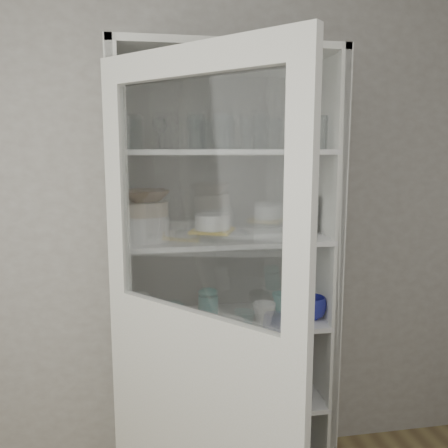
# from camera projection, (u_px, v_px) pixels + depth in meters

# --- Properties ---
(wall_back) EXTENTS (3.60, 0.02, 2.60)m
(wall_back) POSITION_uv_depth(u_px,v_px,m) (177.00, 221.00, 2.40)
(wall_back) COLOR #9B968F
(wall_back) RESTS_ON ground
(pantry_cabinet) EXTENTS (1.00, 0.45, 2.10)m
(pantry_cabinet) POSITION_uv_depth(u_px,v_px,m) (222.00, 297.00, 2.33)
(pantry_cabinet) COLOR silver
(pantry_cabinet) RESTS_ON floor
(cupboard_door) EXTENTS (0.63, 0.70, 2.00)m
(cupboard_door) POSITION_uv_depth(u_px,v_px,m) (196.00, 372.00, 1.70)
(cupboard_door) COLOR silver
(cupboard_door) RESTS_ON floor
(tumbler_0) EXTENTS (0.08, 0.08, 0.14)m
(tumbler_0) POSITION_uv_depth(u_px,v_px,m) (135.00, 133.00, 1.94)
(tumbler_0) COLOR silver
(tumbler_0) RESTS_ON shelf_glass
(tumbler_1) EXTENTS (0.08, 0.08, 0.15)m
(tumbler_1) POSITION_uv_depth(u_px,v_px,m) (197.00, 132.00, 2.02)
(tumbler_1) COLOR silver
(tumbler_1) RESTS_ON shelf_glass
(tumbler_2) EXTENTS (0.10, 0.10, 0.15)m
(tumbler_2) POSITION_uv_depth(u_px,v_px,m) (222.00, 131.00, 2.00)
(tumbler_2) COLOR silver
(tumbler_2) RESTS_ON shelf_glass
(tumbler_3) EXTENTS (0.08, 0.08, 0.14)m
(tumbler_3) POSITION_uv_depth(u_px,v_px,m) (247.00, 133.00, 2.03)
(tumbler_3) COLOR silver
(tumbler_3) RESTS_ON shelf_glass
(tumbler_4) EXTENTS (0.08, 0.08, 0.14)m
(tumbler_4) POSITION_uv_depth(u_px,v_px,m) (226.00, 133.00, 2.00)
(tumbler_4) COLOR silver
(tumbler_4) RESTS_ON shelf_glass
(tumbler_5) EXTENTS (0.09, 0.09, 0.16)m
(tumbler_5) POSITION_uv_depth(u_px,v_px,m) (260.00, 131.00, 2.04)
(tumbler_5) COLOR silver
(tumbler_5) RESTS_ON shelf_glass
(tumbler_6) EXTENTS (0.08, 0.08, 0.15)m
(tumbler_6) POSITION_uv_depth(u_px,v_px,m) (319.00, 133.00, 2.10)
(tumbler_6) COLOR silver
(tumbler_6) RESTS_ON shelf_glass
(tumbler_7) EXTENTS (0.09, 0.09, 0.15)m
(tumbler_7) POSITION_uv_depth(u_px,v_px,m) (132.00, 132.00, 2.05)
(tumbler_7) COLOR silver
(tumbler_7) RESTS_ON shelf_glass
(tumbler_8) EXTENTS (0.07, 0.07, 0.13)m
(tumbler_8) POSITION_uv_depth(u_px,v_px,m) (133.00, 135.00, 2.07)
(tumbler_8) COLOR silver
(tumbler_8) RESTS_ON shelf_glass
(tumbler_9) EXTENTS (0.08, 0.08, 0.13)m
(tumbler_9) POSITION_uv_depth(u_px,v_px,m) (207.00, 135.00, 2.10)
(tumbler_9) COLOR silver
(tumbler_9) RESTS_ON shelf_glass
(goblet_0) EXTENTS (0.07, 0.07, 0.16)m
(goblet_0) POSITION_uv_depth(u_px,v_px,m) (160.00, 132.00, 2.17)
(goblet_0) COLOR silver
(goblet_0) RESTS_ON shelf_glass
(goblet_1) EXTENTS (0.08, 0.08, 0.17)m
(goblet_1) POSITION_uv_depth(u_px,v_px,m) (194.00, 131.00, 2.22)
(goblet_1) COLOR silver
(goblet_1) RESTS_ON shelf_glass
(goblet_2) EXTENTS (0.08, 0.08, 0.19)m
(goblet_2) POSITION_uv_depth(u_px,v_px,m) (260.00, 129.00, 2.25)
(goblet_2) COLOR silver
(goblet_2) RESTS_ON shelf_glass
(goblet_3) EXTENTS (0.07, 0.07, 0.16)m
(goblet_3) POSITION_uv_depth(u_px,v_px,m) (275.00, 133.00, 2.29)
(goblet_3) COLOR silver
(goblet_3) RESTS_ON shelf_glass
(plate_stack_front) EXTENTS (0.21, 0.21, 0.11)m
(plate_stack_front) POSITION_uv_depth(u_px,v_px,m) (146.00, 228.00, 2.10)
(plate_stack_front) COLOR white
(plate_stack_front) RESTS_ON shelf_plates
(plate_stack_back) EXTENTS (0.20, 0.20, 0.06)m
(plate_stack_back) POSITION_uv_depth(u_px,v_px,m) (140.00, 227.00, 2.28)
(plate_stack_back) COLOR white
(plate_stack_back) RESTS_ON shelf_plates
(cream_bowl) EXTENTS (0.24, 0.24, 0.06)m
(cream_bowl) POSITION_uv_depth(u_px,v_px,m) (146.00, 208.00, 2.08)
(cream_bowl) COLOR beige
(cream_bowl) RESTS_ON plate_stack_front
(terracotta_bowl) EXTENTS (0.24, 0.24, 0.05)m
(terracotta_bowl) POSITION_uv_depth(u_px,v_px,m) (145.00, 196.00, 2.08)
(terracotta_bowl) COLOR #4D331C
(terracotta_bowl) RESTS_ON cream_bowl
(glass_platter) EXTENTS (0.40, 0.40, 0.02)m
(glass_platter) POSITION_uv_depth(u_px,v_px,m) (212.00, 234.00, 2.21)
(glass_platter) COLOR silver
(glass_platter) RESTS_ON shelf_plates
(yellow_trivet) EXTENTS (0.24, 0.24, 0.01)m
(yellow_trivet) POSITION_uv_depth(u_px,v_px,m) (212.00, 231.00, 2.20)
(yellow_trivet) COLOR gold
(yellow_trivet) RESTS_ON glass_platter
(white_ramekin) EXTENTS (0.16, 0.16, 0.07)m
(white_ramekin) POSITION_uv_depth(u_px,v_px,m) (212.00, 222.00, 2.20)
(white_ramekin) COLOR white
(white_ramekin) RESTS_ON yellow_trivet
(grey_bowl_stack) EXTENTS (0.13, 0.13, 0.18)m
(grey_bowl_stack) POSITION_uv_depth(u_px,v_px,m) (304.00, 215.00, 2.27)
(grey_bowl_stack) COLOR silver
(grey_bowl_stack) RESTS_ON shelf_plates
(mug_blue) EXTENTS (0.15, 0.15, 0.11)m
(mug_blue) POSITION_uv_depth(u_px,v_px,m) (312.00, 308.00, 2.26)
(mug_blue) COLOR navy
(mug_blue) RESTS_ON shelf_mugs
(mug_teal) EXTENTS (0.12, 0.12, 0.09)m
(mug_teal) POSITION_uv_depth(u_px,v_px,m) (282.00, 302.00, 2.36)
(mug_teal) COLOR teal
(mug_teal) RESTS_ON shelf_mugs
(mug_white) EXTENTS (0.11, 0.11, 0.10)m
(mug_white) POSITION_uv_depth(u_px,v_px,m) (264.00, 313.00, 2.19)
(mug_white) COLOR white
(mug_white) RESTS_ON shelf_mugs
(teal_jar) EXTENTS (0.10, 0.10, 0.12)m
(teal_jar) POSITION_uv_depth(u_px,v_px,m) (208.00, 303.00, 2.30)
(teal_jar) COLOR teal
(teal_jar) RESTS_ON shelf_mugs
(measuring_cups) EXTENTS (0.10, 0.10, 0.04)m
(measuring_cups) POSITION_uv_depth(u_px,v_px,m) (195.00, 323.00, 2.16)
(measuring_cups) COLOR #AEAEB1
(measuring_cups) RESTS_ON shelf_mugs
(white_canister) EXTENTS (0.14, 0.14, 0.12)m
(white_canister) POSITION_uv_depth(u_px,v_px,m) (139.00, 307.00, 2.25)
(white_canister) COLOR white
(white_canister) RESTS_ON shelf_mugs
(cream_dish) EXTENTS (0.31, 0.31, 0.08)m
(cream_dish) POSITION_uv_depth(u_px,v_px,m) (224.00, 386.00, 2.35)
(cream_dish) COLOR beige
(cream_dish) RESTS_ON shelf_bot
(tin_box) EXTENTS (0.22, 0.17, 0.06)m
(tin_box) POSITION_uv_depth(u_px,v_px,m) (230.00, 393.00, 2.30)
(tin_box) COLOR #8D8FA0
(tin_box) RESTS_ON shelf_bot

